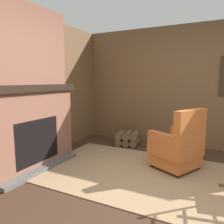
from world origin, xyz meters
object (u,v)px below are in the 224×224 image
firewood_stack (128,138)px  decorative_plate_on_mantel (21,76)px  storage_case (47,81)px  armchair (178,148)px

firewood_stack → decorative_plate_on_mantel: size_ratio=2.09×
storage_case → firewood_stack: bearing=54.0°
firewood_stack → storage_case: (-0.99, -1.36, 1.26)m
armchair → decorative_plate_on_mantel: size_ratio=3.81×
armchair → firewood_stack: armchair is taller
decorative_plate_on_mantel → armchair: bearing=24.3°
firewood_stack → storage_case: size_ratio=2.32×
storage_case → decorative_plate_on_mantel: 0.55m
firewood_stack → storage_case: storage_case is taller
armchair → decorative_plate_on_mantel: (-2.24, -1.01, 1.11)m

